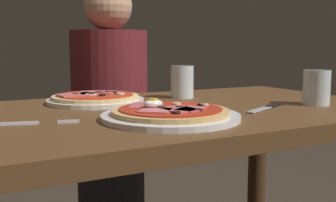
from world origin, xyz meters
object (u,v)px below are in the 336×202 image
(water_glass_near, at_px, (316,90))
(pizza_across_left, at_px, (96,99))
(water_glass_far, at_px, (182,84))
(fork, at_px, (34,123))
(knife, at_px, (268,107))
(diner_person, at_px, (110,130))
(dining_table, at_px, (171,156))
(pizza_foreground, at_px, (170,114))

(water_glass_near, bearing_deg, pizza_across_left, 148.53)
(water_glass_far, distance_m, fork, 0.54)
(knife, relative_size, diner_person, 0.16)
(knife, bearing_deg, dining_table, 151.49)
(water_glass_far, relative_size, diner_person, 0.09)
(dining_table, distance_m, pizza_foreground, 0.22)
(pizza_foreground, distance_m, pizza_across_left, 0.34)
(knife, xyz_separation_m, diner_person, (-0.14, 0.83, -0.20))
(dining_table, distance_m, water_glass_far, 0.28)
(dining_table, distance_m, pizza_across_left, 0.27)
(pizza_foreground, height_order, diner_person, diner_person)
(water_glass_near, xyz_separation_m, fork, (-0.74, 0.07, -0.04))
(pizza_foreground, relative_size, pizza_across_left, 1.13)
(pizza_across_left, height_order, water_glass_near, water_glass_near)
(pizza_foreground, bearing_deg, diner_person, 78.94)
(water_glass_far, bearing_deg, fork, -154.39)
(pizza_across_left, relative_size, diner_person, 0.23)
(water_glass_far, xyz_separation_m, fork, (-0.49, -0.23, -0.04))
(water_glass_near, distance_m, diner_person, 0.92)
(water_glass_near, relative_size, water_glass_far, 0.95)
(pizza_across_left, height_order, fork, pizza_across_left)
(water_glass_far, height_order, fork, water_glass_far)
(dining_table, bearing_deg, pizza_across_left, 127.87)
(dining_table, distance_m, fork, 0.39)
(pizza_foreground, xyz_separation_m, water_glass_near, (0.46, 0.01, 0.03))
(pizza_across_left, bearing_deg, knife, -39.87)
(pizza_across_left, bearing_deg, fork, -130.63)
(fork, relative_size, diner_person, 0.13)
(water_glass_far, bearing_deg, pizza_across_left, 177.03)
(pizza_foreground, bearing_deg, knife, 4.63)
(pizza_across_left, relative_size, fork, 1.75)
(fork, distance_m, diner_person, 0.91)
(water_glass_far, bearing_deg, dining_table, -127.44)
(dining_table, xyz_separation_m, diner_person, (0.09, 0.71, -0.07))
(dining_table, height_order, pizza_across_left, pizza_across_left)
(pizza_across_left, relative_size, water_glass_near, 2.86)
(water_glass_near, height_order, fork, water_glass_near)
(pizza_foreground, bearing_deg, dining_table, 60.89)
(fork, bearing_deg, pizza_across_left, 49.37)
(water_glass_far, bearing_deg, water_glass_near, -50.97)
(water_glass_far, height_order, diner_person, diner_person)
(pizza_across_left, relative_size, water_glass_far, 2.72)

